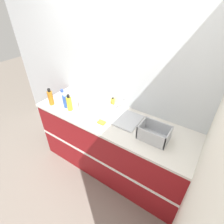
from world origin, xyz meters
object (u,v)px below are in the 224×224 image
paper_towel_roll (83,102)px  bottle_clear (63,96)px  sink (119,116)px  bottle_amber (51,98)px  dish_rack (154,134)px  bottle_blue (66,101)px  bottle_yellow (69,103)px  soap_dispenser (113,101)px

paper_towel_roll → bottle_clear: paper_towel_roll is taller
sink → bottle_amber: size_ratio=2.28×
dish_rack → bottle_blue: size_ratio=1.48×
dish_rack → bottle_yellow: (-1.13, -0.11, 0.04)m
soap_dispenser → dish_rack: bearing=-23.5°
bottle_amber → bottle_blue: 0.23m
paper_towel_roll → bottle_blue: bearing=-166.2°
bottle_yellow → bottle_clear: bearing=156.6°
bottle_amber → bottle_yellow: bearing=8.3°
bottle_blue → bottle_yellow: 0.09m
sink → bottle_blue: (-0.71, -0.20, 0.08)m
bottle_yellow → soap_dispenser: size_ratio=2.25×
bottle_clear → bottle_amber: bearing=-120.7°
bottle_yellow → bottle_blue: bearing=166.5°
bottle_blue → soap_dispenser: bearing=40.0°
sink → soap_dispenser: sink is taller
bottle_clear → bottle_yellow: size_ratio=0.83×
paper_towel_roll → bottle_blue: size_ratio=1.28×
paper_towel_roll → sink: bearing=16.7°
bottle_blue → bottle_yellow: (0.09, -0.02, 0.01)m
bottle_clear → bottle_yellow: 0.24m
paper_towel_roll → soap_dispenser: bearing=56.4°
soap_dispenser → bottle_blue: bearing=-140.0°
sink → paper_towel_roll: (-0.45, -0.14, 0.12)m
bottle_blue → soap_dispenser: 0.63m
dish_rack → bottle_clear: 1.35m
paper_towel_roll → dish_rack: bearing=1.3°
bottle_amber → bottle_clear: (0.08, 0.14, -0.02)m
bottle_clear → bottle_blue: bearing=-29.5°
bottle_blue → sink: bearing=15.7°
dish_rack → bottle_clear: bottle_clear is taller
bottle_amber → bottle_blue: bearing=17.1°
bottle_clear → soap_dispenser: 0.70m
bottle_blue → bottle_amber: bearing=-162.9°
bottle_amber → soap_dispenser: (0.70, 0.47, -0.06)m
bottle_amber → bottle_yellow: bottle_amber is taller
paper_towel_roll → bottle_yellow: size_ratio=1.19×
bottle_clear → bottle_blue: size_ratio=0.90×
dish_rack → bottle_yellow: bearing=-174.6°
sink → bottle_yellow: size_ratio=2.41×
sink → bottle_yellow: sink is taller
sink → bottle_clear: sink is taller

